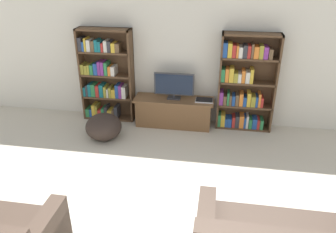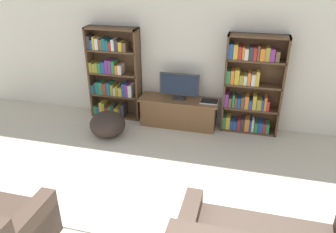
# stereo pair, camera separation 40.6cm
# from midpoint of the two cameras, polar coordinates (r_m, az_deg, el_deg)

# --- Properties ---
(wall_back) EXTENTS (8.80, 0.06, 2.60)m
(wall_back) POSITION_cam_midpoint_polar(r_m,az_deg,el_deg) (6.15, 5.48, 10.51)
(wall_back) COLOR silver
(wall_back) RESTS_ON ground_plane
(bookshelf_left) EXTENTS (1.01, 0.30, 1.78)m
(bookshelf_left) POSITION_cam_midpoint_polar(r_m,az_deg,el_deg) (6.49, -7.80, 7.15)
(bookshelf_left) COLOR #513823
(bookshelf_left) RESTS_ON ground_plane
(bookshelf_right) EXTENTS (1.01, 0.30, 1.78)m
(bookshelf_right) POSITION_cam_midpoint_polar(r_m,az_deg,el_deg) (6.06, 16.05, 4.92)
(bookshelf_right) COLOR #513823
(bookshelf_right) RESTS_ON ground_plane
(tv_stand) EXTENTS (1.49, 0.48, 0.54)m
(tv_stand) POSITION_cam_midpoint_polar(r_m,az_deg,el_deg) (6.24, 3.76, 0.74)
(tv_stand) COLOR brown
(tv_stand) RESTS_ON ground_plane
(television) EXTENTS (0.74, 0.16, 0.50)m
(television) POSITION_cam_midpoint_polar(r_m,az_deg,el_deg) (6.05, 3.92, 5.35)
(television) COLOR #2D2D33
(television) RESTS_ON tv_stand
(laptop) EXTENTS (0.32, 0.24, 0.03)m
(laptop) POSITION_cam_midpoint_polar(r_m,az_deg,el_deg) (6.06, 9.11, 2.56)
(laptop) COLOR silver
(laptop) RESTS_ON tv_stand
(area_rug) EXTENTS (2.37, 1.57, 0.02)m
(area_rug) POSITION_cam_midpoint_polar(r_m,az_deg,el_deg) (4.55, -0.75, -13.88)
(area_rug) COLOR beige
(area_rug) RESTS_ON ground_plane
(beanbag_ottoman) EXTENTS (0.63, 0.63, 0.46)m
(beanbag_ottoman) POSITION_cam_midpoint_polar(r_m,az_deg,el_deg) (5.93, -8.56, -1.38)
(beanbag_ottoman) COLOR #2D231E
(beanbag_ottoman) RESTS_ON ground_plane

